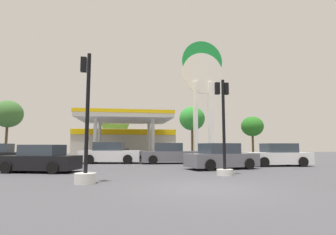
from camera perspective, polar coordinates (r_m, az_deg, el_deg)
The scene contains 14 objects.
ground_plane at distance 8.90m, azimuth 8.12°, elevation -14.85°, with size 90.00×90.00×0.00m, color #47474C.
gas_station at distance 32.13m, azimuth -9.34°, elevation -4.95°, with size 11.60×14.48×4.43m.
station_pole_sign at distance 30.27m, azimuth 7.46°, elevation 7.68°, with size 4.66×0.56×13.25m.
car_0 at distance 19.57m, azimuth 22.49°, elevation -7.63°, with size 4.36×2.18×1.52m.
car_1 at distance 21.34m, azimuth -12.28°, elevation -7.64°, with size 4.80×2.54×1.64m.
car_2 at distance 20.64m, azimuth 0.37°, elevation -7.92°, with size 4.50×2.23×1.57m.
car_4 at distance 15.38m, azimuth -25.88°, elevation -8.19°, with size 4.25×2.66×1.42m.
car_5 at distance 16.05m, azimuth 11.39°, elevation -8.43°, with size 4.48×2.64×1.50m.
traffic_signal_0 at distance 12.68m, azimuth 11.94°, elevation -4.85°, with size 0.75×0.75×4.49m.
traffic_signal_1 at distance 10.18m, azimuth -17.35°, elevation -6.64°, with size 0.77×0.77×4.84m.
tree_0 at distance 37.42m, azimuth -31.29°, elevation 0.63°, with size 3.44×3.44×6.84m.
tree_1 at distance 36.43m, azimuth -11.30°, elevation -1.12°, with size 3.71×3.71×6.15m.
tree_2 at distance 37.88m, azimuth 5.23°, elevation -0.25°, with size 3.63×3.63×6.96m.
tree_3 at distance 41.51m, azimuth 17.74°, elevation -1.86°, with size 3.29×3.29×5.74m.
Camera 1 is at (-2.58, -8.41, 1.36)m, focal length 28.23 mm.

